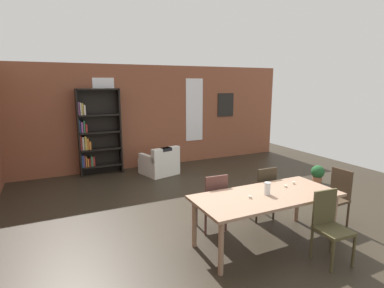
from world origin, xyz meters
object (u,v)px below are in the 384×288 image
object	(u,v)px
dining_chair_head_right	(336,195)
vase_on_table	(267,188)
potted_plant_by_shelf	(318,173)
dining_chair_far_right	(262,191)
dining_chair_far_left	(213,200)
dining_table	(267,200)
bookshelf_tall	(96,133)
dining_chair_near_right	(330,224)
armchair_white	(160,164)

from	to	relation	value
dining_chair_head_right	vase_on_table	bearing A→B (deg)	-179.88
vase_on_table	potted_plant_by_shelf	world-z (taller)	vase_on_table
potted_plant_by_shelf	dining_chair_far_right	bearing A→B (deg)	-157.41
dining_chair_far_left	potted_plant_by_shelf	distance (m)	3.63
dining_table	dining_chair_far_left	distance (m)	0.87
dining_chair_far_right	dining_table	bearing A→B (deg)	-124.79
dining_chair_head_right	bookshelf_tall	xyz separation A→B (m)	(-3.13, 4.76, 0.58)
dining_chair_head_right	dining_chair_far_left	distance (m)	2.07
dining_chair_far_left	dining_chair_far_right	bearing A→B (deg)	-0.00
dining_table	dining_chair_head_right	distance (m)	1.47
dining_chair_near_right	armchair_white	distance (m)	4.80
vase_on_table	dining_table	bearing A→B (deg)	180.00
bookshelf_tall	dining_chair_near_right	bearing A→B (deg)	-68.34
dining_chair_near_right	dining_chair_head_right	size ratio (longest dim) A/B	1.00
dining_chair_near_right	armchair_white	size ratio (longest dim) A/B	0.97
dining_chair_near_right	vase_on_table	bearing A→B (deg)	124.96
dining_table	dining_chair_near_right	world-z (taller)	dining_chair_near_right
dining_chair_head_right	potted_plant_by_shelf	size ratio (longest dim) A/B	2.24
dining_chair_head_right	dining_chair_far_left	size ratio (longest dim) A/B	1.00
dining_chair_near_right	bookshelf_tall	world-z (taller)	bookshelf_tall
dining_chair_near_right	dining_chair_head_right	distance (m)	1.19
bookshelf_tall	armchair_white	xyz separation A→B (m)	(1.47, -0.72, -0.81)
dining_table	dining_chair_head_right	xyz separation A→B (m)	(1.46, 0.00, -0.18)
dining_chair_far_left	bookshelf_tall	xyz separation A→B (m)	(-1.18, 4.06, 0.58)
armchair_white	potted_plant_by_shelf	distance (m)	3.93
dining_chair_far_right	armchair_white	world-z (taller)	dining_chair_far_right
dining_chair_head_right	bookshelf_tall	world-z (taller)	bookshelf_tall
vase_on_table	dining_chair_far_right	size ratio (longest dim) A/B	0.19
dining_chair_near_right	potted_plant_by_shelf	distance (m)	3.49
armchair_white	potted_plant_by_shelf	xyz separation A→B (m)	(3.18, -2.31, -0.05)
dining_chair_far_left	vase_on_table	bearing A→B (deg)	-54.72
vase_on_table	armchair_white	distance (m)	4.09
dining_chair_head_right	potted_plant_by_shelf	xyz separation A→B (m)	(1.52, 1.73, -0.28)
armchair_white	potted_plant_by_shelf	world-z (taller)	armchair_white
dining_chair_near_right	armchair_white	xyz separation A→B (m)	(-0.70, 4.75, -0.23)
dining_chair_head_right	dining_chair_far_left	bearing A→B (deg)	160.32
armchair_white	potted_plant_by_shelf	size ratio (longest dim) A/B	2.32
vase_on_table	dining_chair_head_right	xyz separation A→B (m)	(1.46, 0.00, -0.35)
dining_chair_far_left	dining_chair_head_right	bearing A→B (deg)	-19.68
bookshelf_tall	dining_chair_far_right	bearing A→B (deg)	-61.97
dining_chair_near_right	bookshelf_tall	size ratio (longest dim) A/B	0.43
vase_on_table	dining_chair_near_right	world-z (taller)	same
vase_on_table	dining_chair_far_right	distance (m)	0.92
vase_on_table	bookshelf_tall	world-z (taller)	bookshelf_tall
dining_chair_head_right	potted_plant_by_shelf	bearing A→B (deg)	48.82
dining_chair_near_right	bookshelf_tall	bearing A→B (deg)	111.66
dining_table	armchair_white	xyz separation A→B (m)	(-0.21, 4.04, -0.41)
dining_chair_far_right	bookshelf_tall	world-z (taller)	bookshelf_tall
dining_chair_far_right	dining_chair_head_right	size ratio (longest dim) A/B	1.00
dining_chair_near_right	dining_chair_far_left	world-z (taller)	same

